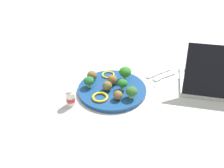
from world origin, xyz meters
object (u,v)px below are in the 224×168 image
at_px(pepper_ring_mid_right, 100,97).
at_px(broccoli_floret_back_right, 89,81).
at_px(broccoli_floret_far_rim, 125,72).
at_px(broccoli_floret_front_left, 132,92).
at_px(napkin, 162,76).
at_px(meatball_near_rim, 112,80).
at_px(plate, 112,90).
at_px(laptop, 221,81).
at_px(meatball_far_rim, 107,86).
at_px(meatball_front_left, 92,75).
at_px(fork, 163,77).
at_px(pepper_ring_mid_left, 108,75).
at_px(broccoli_floret_back_left, 122,84).
at_px(meatball_mid_left, 118,95).
at_px(yogurt_bottle, 71,98).
at_px(knife, 158,73).

bearing_deg(pepper_ring_mid_right, broccoli_floret_back_right, -92.77).
bearing_deg(broccoli_floret_far_rim, broccoli_floret_front_left, 63.96).
height_order(broccoli_floret_far_rim, napkin, broccoli_floret_far_rim).
height_order(broccoli_floret_back_right, meatball_near_rim, broccoli_floret_back_right).
relative_size(plate, laptop, 0.73).
height_order(broccoli_floret_front_left, meatball_far_rim, broccoli_floret_front_left).
height_order(broccoli_floret_front_left, meatball_front_left, broccoli_floret_front_left).
bearing_deg(fork, pepper_ring_mid_left, -34.15).
bearing_deg(broccoli_floret_front_left, broccoli_floret_back_left, -92.98).
relative_size(meatball_mid_left, laptop, 0.09).
relative_size(broccoli_floret_back_left, meatball_far_rim, 1.19).
xyz_separation_m(broccoli_floret_back_left, laptop, (-0.35, 0.21, -0.01)).
xyz_separation_m(meatball_near_rim, yogurt_bottle, (0.20, 0.01, -0.01)).
distance_m(broccoli_floret_back_right, yogurt_bottle, 0.12).
relative_size(broccoli_floret_front_left, laptop, 0.13).
xyz_separation_m(meatball_far_rim, laptop, (-0.40, 0.24, 0.00)).
xyz_separation_m(broccoli_floret_front_left, laptop, (-0.35, 0.14, -0.01)).
xyz_separation_m(broccoli_floret_front_left, pepper_ring_mid_right, (0.10, -0.06, -0.02)).
relative_size(broccoli_floret_far_rim, meatball_mid_left, 1.64).
relative_size(broccoli_floret_front_left, knife, 0.33).
bearing_deg(plate, pepper_ring_mid_right, 21.23).
distance_m(meatball_far_rim, pepper_ring_mid_left, 0.11).
height_order(meatball_far_rim, fork, meatball_far_rim).
relative_size(meatball_far_rim, meatball_front_left, 0.93).
bearing_deg(knife, meatball_mid_left, 12.50).
height_order(broccoli_floret_far_rim, laptop, laptop).
distance_m(broccoli_floret_front_left, laptop, 0.38).
distance_m(plate, meatball_mid_left, 0.08).
height_order(meatball_front_left, yogurt_bottle, yogurt_bottle).
xyz_separation_m(meatball_mid_left, yogurt_bottle, (0.16, -0.09, -0.00)).
distance_m(meatball_mid_left, yogurt_bottle, 0.18).
relative_size(meatball_near_rim, meatball_far_rim, 1.04).
height_order(meatball_mid_left, pepper_ring_mid_right, meatball_mid_left).
distance_m(broccoli_floret_far_rim, laptop, 0.40).
relative_size(plate, broccoli_floret_front_left, 5.83).
xyz_separation_m(knife, yogurt_bottle, (0.42, -0.03, 0.02)).
bearing_deg(laptop, knife, -59.11).
relative_size(meatball_front_left, napkin, 0.25).
height_order(broccoli_floret_back_right, fork, broccoli_floret_back_right).
distance_m(plate, pepper_ring_mid_right, 0.08).
bearing_deg(meatball_far_rim, yogurt_bottle, -5.81).
xyz_separation_m(broccoli_floret_front_left, meatball_mid_left, (0.05, -0.02, -0.01)).
distance_m(meatball_front_left, fork, 0.32).
bearing_deg(broccoli_floret_front_left, yogurt_bottle, -28.63).
relative_size(meatball_front_left, pepper_ring_mid_right, 0.67).
bearing_deg(meatball_near_rim, meatball_far_rim, 30.39).
distance_m(pepper_ring_mid_left, yogurt_bottle, 0.23).
height_order(meatball_front_left, napkin, meatball_front_left).
bearing_deg(meatball_near_rim, yogurt_bottle, 2.42).
xyz_separation_m(pepper_ring_mid_left, pepper_ring_mid_right, (0.12, 0.12, 0.00)).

